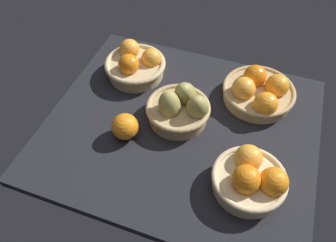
% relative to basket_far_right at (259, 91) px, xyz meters
% --- Properties ---
extents(market_tray, '(0.84, 0.72, 0.03)m').
position_rel_basket_far_right_xyz_m(market_tray, '(-0.21, -0.19, -0.05)').
color(market_tray, black).
rests_on(market_tray, ground).
extents(basket_far_right, '(0.24, 0.24, 0.10)m').
position_rel_basket_far_right_xyz_m(basket_far_right, '(0.00, 0.00, 0.00)').
color(basket_far_right, tan).
rests_on(basket_far_right, market_tray).
extents(basket_center_pears, '(0.20, 0.21, 0.14)m').
position_rel_basket_far_right_xyz_m(basket_center_pears, '(-0.22, -0.16, 0.01)').
color(basket_center_pears, tan).
rests_on(basket_center_pears, market_tray).
extents(basket_near_right, '(0.20, 0.20, 0.11)m').
position_rel_basket_far_right_xyz_m(basket_near_right, '(0.04, -0.34, 0.01)').
color(basket_near_right, '#D3BC8C').
rests_on(basket_near_right, market_tray).
extents(basket_far_left, '(0.22, 0.22, 0.11)m').
position_rel_basket_far_right_xyz_m(basket_far_left, '(-0.43, -0.02, 0.00)').
color(basket_far_left, tan).
rests_on(basket_far_left, market_tray).
extents(loose_orange_front_gap, '(0.08, 0.08, 0.08)m').
position_rel_basket_far_right_xyz_m(loose_orange_front_gap, '(-0.35, -0.29, 0.00)').
color(loose_orange_front_gap, orange).
rests_on(loose_orange_front_gap, market_tray).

